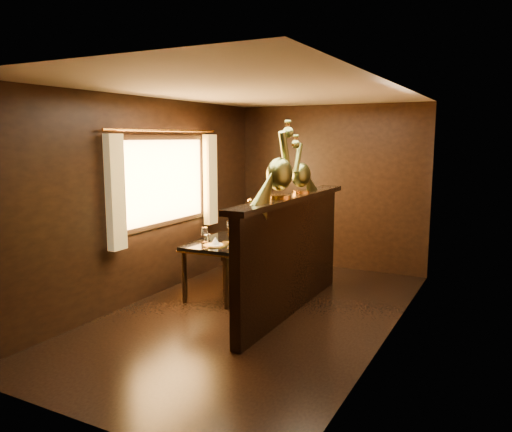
# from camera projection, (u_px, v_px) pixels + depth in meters

# --- Properties ---
(ground) EXTENTS (5.00, 5.00, 0.00)m
(ground) POSITION_uv_depth(u_px,v_px,m) (254.00, 315.00, 5.71)
(ground) COLOR black
(ground) RESTS_ON ground
(room_shell) EXTENTS (3.04, 5.04, 2.52)m
(room_shell) POSITION_uv_depth(u_px,v_px,m) (248.00, 176.00, 5.52)
(room_shell) COLOR black
(room_shell) RESTS_ON ground
(partition) EXTENTS (0.26, 2.70, 1.36)m
(partition) POSITION_uv_depth(u_px,v_px,m) (291.00, 252.00, 5.72)
(partition) COLOR black
(partition) RESTS_ON ground
(dining_table) EXTENTS (0.79, 1.23, 0.90)m
(dining_table) POSITION_uv_depth(u_px,v_px,m) (225.00, 246.00, 6.40)
(dining_table) COLOR black
(dining_table) RESTS_ON ground
(chair_left) EXTENTS (0.64, 0.66, 1.39)m
(chair_left) POSITION_uv_depth(u_px,v_px,m) (257.00, 243.00, 6.14)
(chair_left) COLOR black
(chair_left) RESTS_ON ground
(chair_right) EXTENTS (0.47, 0.50, 1.25)m
(chair_right) POSITION_uv_depth(u_px,v_px,m) (251.00, 241.00, 6.61)
(chair_right) COLOR black
(chair_right) RESTS_ON ground
(peacock_left) EXTENTS (0.26, 0.70, 0.84)m
(peacock_left) POSITION_uv_depth(u_px,v_px,m) (280.00, 160.00, 5.25)
(peacock_left) COLOR #1A4F33
(peacock_left) RESTS_ON partition
(peacock_right) EXTENTS (0.21, 0.57, 0.68)m
(peacock_right) POSITION_uv_depth(u_px,v_px,m) (301.00, 164.00, 5.78)
(peacock_right) COLOR #1A4F33
(peacock_right) RESTS_ON partition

